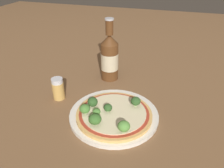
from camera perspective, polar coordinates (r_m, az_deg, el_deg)
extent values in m
plane|color=brown|center=(0.68, 2.36, -7.61)|extent=(3.00, 3.00, 0.00)
cylinder|color=silver|center=(0.66, 0.51, -8.02)|extent=(0.27, 0.27, 0.01)
cylinder|color=tan|center=(0.64, 0.55, -7.91)|extent=(0.22, 0.22, 0.01)
cylinder|color=#A83823|center=(0.64, 0.55, -7.51)|extent=(0.20, 0.20, 0.00)
cylinder|color=beige|center=(0.64, 0.55, -7.42)|extent=(0.19, 0.19, 0.00)
cylinder|color=#89A866|center=(0.57, 3.07, -11.91)|extent=(0.01, 0.01, 0.01)
ellipsoid|color=#568E3D|center=(0.56, 3.10, -10.93)|extent=(0.03, 0.03, 0.03)
cylinder|color=#89A866|center=(0.60, -4.42, -10.03)|extent=(0.01, 0.01, 0.01)
ellipsoid|color=#386628|center=(0.59, -4.47, -9.14)|extent=(0.04, 0.04, 0.03)
cylinder|color=#89A866|center=(0.64, -7.05, -7.21)|extent=(0.01, 0.01, 0.01)
ellipsoid|color=#477A33|center=(0.63, -7.12, -6.41)|extent=(0.03, 0.03, 0.02)
cylinder|color=#89A866|center=(0.66, 6.15, -5.34)|extent=(0.01, 0.01, 0.01)
ellipsoid|color=#2D5123|center=(0.65, 6.21, -4.45)|extent=(0.03, 0.03, 0.03)
cylinder|color=#89A866|center=(0.64, -1.07, -6.87)|extent=(0.01, 0.01, 0.01)
ellipsoid|color=#2D5123|center=(0.63, -1.08, -6.18)|extent=(0.02, 0.02, 0.02)
cylinder|color=#89A866|center=(0.63, -4.03, -7.82)|extent=(0.01, 0.01, 0.01)
ellipsoid|color=#477A33|center=(0.62, -4.05, -7.24)|extent=(0.02, 0.02, 0.02)
cylinder|color=#89A866|center=(0.66, -5.04, -5.46)|extent=(0.01, 0.01, 0.01)
ellipsoid|color=#2D5123|center=(0.66, -5.08, -4.68)|extent=(0.03, 0.03, 0.03)
cylinder|color=#563319|center=(0.83, -0.63, 5.84)|extent=(0.07, 0.07, 0.14)
cylinder|color=#C6B793|center=(0.83, -0.64, 6.02)|extent=(0.07, 0.07, 0.06)
cone|color=#563319|center=(0.80, -0.67, 11.58)|extent=(0.07, 0.07, 0.03)
cylinder|color=#563319|center=(0.78, -0.69, 14.56)|extent=(0.03, 0.03, 0.05)
cylinder|color=#B2B2B7|center=(0.78, -0.70, 16.61)|extent=(0.03, 0.03, 0.01)
cylinder|color=tan|center=(0.75, -13.83, -1.65)|extent=(0.04, 0.04, 0.06)
cylinder|color=silver|center=(0.73, -14.19, 0.83)|extent=(0.04, 0.04, 0.01)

